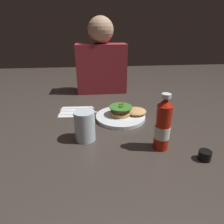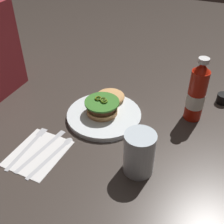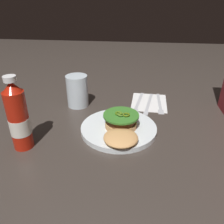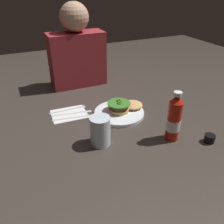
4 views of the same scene
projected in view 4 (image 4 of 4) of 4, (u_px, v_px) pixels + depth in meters
The scene contains 11 objects.
ground_plane at pixel (134, 128), 1.07m from camera, with size 3.00×3.00×0.00m, color #3B332D.
dinner_plate at pixel (119, 113), 1.17m from camera, with size 0.25×0.25×0.02m, color white.
burger_sandwich at pixel (124, 106), 1.18m from camera, with size 0.19×0.12×0.05m.
ketchup_bottle at pixel (174, 119), 0.96m from camera, with size 0.06×0.06×0.22m.
water_glass at pixel (100, 131), 0.94m from camera, with size 0.08×0.08×0.12m, color silver.
condiment_cup at pixel (209, 138), 0.97m from camera, with size 0.04×0.04×0.03m, color black.
napkin at pixel (69, 114), 1.18m from camera, with size 0.17×0.14×0.00m, color white.
spoon_utensil at pixel (77, 116), 1.15m from camera, with size 0.19×0.05×0.00m.
butter_knife at pixel (74, 113), 1.18m from camera, with size 0.20×0.05×0.00m.
fork_utensil at pixel (71, 109), 1.22m from camera, with size 0.19×0.02×0.00m.
diner_person at pixel (77, 51), 1.40m from camera, with size 0.33×0.17×0.49m.
Camera 4 is at (-0.46, -0.77, 0.60)m, focal length 37.38 mm.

